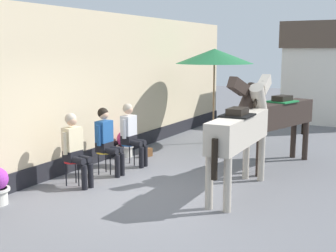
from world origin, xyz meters
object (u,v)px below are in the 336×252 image
object	(u,v)px
saddled_horse_near	(241,129)
cafe_parasol	(214,57)
flower_planter_farthest	(125,143)
seated_visitor_far	(131,131)
seated_visitor_middle	(107,138)
saddled_horse_far	(276,115)
seated_visitor_near	(75,146)
satchel_bag	(147,153)

from	to	relation	value
saddled_horse_near	cafe_parasol	xyz separation A→B (m)	(-2.11, 3.76, 1.20)
flower_planter_farthest	cafe_parasol	xyz separation A→B (m)	(1.22, 2.53, 2.03)
seated_visitor_far	cafe_parasol	xyz separation A→B (m)	(0.64, 3.13, 1.59)
seated_visitor_middle	saddled_horse_far	xyz separation A→B (m)	(2.87, 2.24, 0.38)
seated_visitor_far	saddled_horse_near	world-z (taller)	saddled_horse_near
seated_visitor_far	saddled_horse_near	xyz separation A→B (m)	(2.76, -0.62, 0.38)
saddled_horse_far	seated_visitor_near	bearing A→B (deg)	-132.86
cafe_parasol	satchel_bag	bearing A→B (deg)	-108.45
seated_visitor_middle	saddled_horse_near	world-z (taller)	saddled_horse_near
seated_visitor_far	flower_planter_farthest	xyz separation A→B (m)	(-0.58, 0.60, -0.44)
flower_planter_farthest	saddled_horse_near	bearing A→B (deg)	-20.19
saddled_horse_far	cafe_parasol	size ratio (longest dim) A/B	1.13
seated_visitor_middle	cafe_parasol	world-z (taller)	cafe_parasol
saddled_horse_near	cafe_parasol	bearing A→B (deg)	119.38
seated_visitor_far	saddled_horse_near	bearing A→B (deg)	-12.70
saddled_horse_far	flower_planter_farthest	xyz separation A→B (m)	(-3.42, -0.78, -0.82)
seated_visitor_far	saddled_horse_far	distance (m)	3.18
flower_planter_farthest	seated_visitor_far	bearing A→B (deg)	-46.41
cafe_parasol	seated_visitor_near	bearing A→B (deg)	-98.52
saddled_horse_far	flower_planter_farthest	world-z (taller)	saddled_horse_far
seated_visitor_near	saddled_horse_far	size ratio (longest dim) A/B	0.48
seated_visitor_middle	saddled_horse_far	bearing A→B (deg)	37.92
saddled_horse_far	cafe_parasol	xyz separation A→B (m)	(-2.20, 1.75, 1.20)
seated_visitor_near	seated_visitor_middle	size ratio (longest dim) A/B	1.00
flower_planter_farthest	satchel_bag	bearing A→B (deg)	28.37
seated_visitor_far	satchel_bag	world-z (taller)	seated_visitor_far
flower_planter_farthest	seated_visitor_near	bearing A→B (deg)	-78.54
flower_planter_farthest	satchel_bag	xyz separation A→B (m)	(0.46, 0.25, -0.23)
seated_visitor_far	saddled_horse_far	bearing A→B (deg)	25.96
seated_visitor_far	saddled_horse_near	size ratio (longest dim) A/B	0.46
saddled_horse_near	saddled_horse_far	bearing A→B (deg)	87.66
seated_visitor_near	cafe_parasol	xyz separation A→B (m)	(0.74, 4.91, 1.59)
cafe_parasol	saddled_horse_near	bearing A→B (deg)	-60.62
seated_visitor_near	satchel_bag	xyz separation A→B (m)	(-0.03, 2.63, -0.68)
seated_visitor_near	flower_planter_farthest	world-z (taller)	seated_visitor_near
saddled_horse_near	cafe_parasol	size ratio (longest dim) A/B	1.16
seated_visitor_near	flower_planter_farthest	bearing A→B (deg)	101.46
saddled_horse_near	satchel_bag	xyz separation A→B (m)	(-2.88, 1.47, -1.06)
seated_visitor_far	satchel_bag	size ratio (longest dim) A/B	4.96
cafe_parasol	seated_visitor_middle	bearing A→B (deg)	-99.62
cafe_parasol	satchel_bag	size ratio (longest dim) A/B	9.21
saddled_horse_near	seated_visitor_middle	bearing A→B (deg)	-175.20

